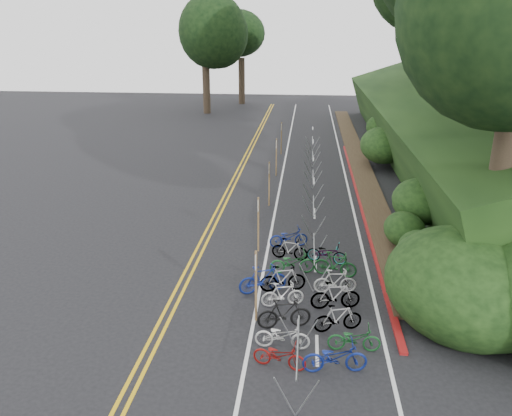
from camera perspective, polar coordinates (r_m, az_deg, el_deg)
The scene contains 10 objects.
ground at distance 17.80m, azimuth -3.32°, elevation -11.56°, with size 120.00×120.00×0.00m, color black.
road_markings at distance 26.80m, azimuth 1.41°, elevation -0.36°, with size 7.47×80.00×0.01m.
red_curb at distance 28.68m, azimuth 11.86°, elevation 0.68°, with size 0.25×28.00×0.10m, color maroon.
embankment at distance 36.19m, azimuth 22.70°, elevation 7.68°, with size 14.30×48.14×9.11m.
bike_rack_front at distance 14.25m, azimuth 4.77°, elevation -16.38°, with size 1.15×2.93×1.19m.
bike_racks_rest at distance 29.22m, azimuth 6.52°, elevation 3.00°, with size 1.14×23.00×1.17m.
signpost_near at distance 16.48m, azimuth -0.01°, elevation -8.40°, with size 0.08×0.40×2.57m.
signposts_rest at distance 30.08m, azimuth 1.97°, elevation 4.76°, with size 0.08×18.40×2.50m.
bike_front at distance 18.58m, azimuth 0.79°, elevation -8.13°, with size 1.84×0.52×1.10m, color navy.
bike_valet at distance 18.09m, azimuth 6.06°, elevation -9.34°, with size 3.13×10.46×1.07m.
Camera 1 is at (2.56, -14.97, 9.28)m, focal length 35.00 mm.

